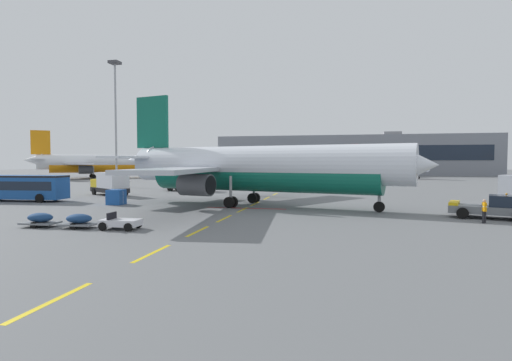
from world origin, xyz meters
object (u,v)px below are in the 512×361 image
(airliner_far_center, at_px, (98,163))
(ground_crew_worker, at_px, (484,209))
(catering_truck, at_px, (110,183))
(airliner_foreground, at_px, (255,168))
(airliner_far_right, at_px, (385,167))
(baggage_train, at_px, (79,220))
(uld_cargo_container, at_px, (116,197))
(apron_shuttle_bus, at_px, (16,186))
(ground_power_truck, at_px, (185,180))
(pushback_tug, at_px, (494,207))
(apron_light_mast_near, at_px, (116,108))

(airliner_far_center, distance_m, ground_crew_worker, 102.56)
(ground_crew_worker, bearing_deg, catering_truck, 158.27)
(airliner_foreground, xyz_separation_m, airliner_far_right, (20.35, 76.92, -0.76))
(baggage_train, distance_m, uld_cargo_container, 15.48)
(airliner_far_center, bearing_deg, apron_shuttle_bus, -64.06)
(airliner_far_right, distance_m, apron_shuttle_bus, 91.80)
(airliner_far_center, xyz_separation_m, catering_truck, (35.81, -51.24, -2.49))
(uld_cargo_container, bearing_deg, ground_power_truck, 91.17)
(airliner_far_right, bearing_deg, airliner_foreground, -104.82)
(airliner_foreground, height_order, airliner_far_center, airliner_far_center)
(airliner_foreground, relative_size, pushback_tug, 5.25)
(airliner_far_right, bearing_deg, ground_power_truck, -121.30)
(apron_shuttle_bus, distance_m, ground_power_truck, 23.42)
(airliner_far_center, height_order, apron_light_mast_near, apron_light_mast_near)
(baggage_train, relative_size, ground_crew_worker, 4.84)
(baggage_train, distance_m, apron_light_mast_near, 50.04)
(ground_crew_worker, bearing_deg, baggage_train, -163.49)
(catering_truck, distance_m, apron_light_mast_near, 23.76)
(apron_shuttle_bus, bearing_deg, pushback_tug, -4.89)
(airliner_foreground, height_order, baggage_train, airliner_foreground)
(airliner_foreground, height_order, ground_crew_worker, airliner_foreground)
(pushback_tug, relative_size, airliner_far_right, 0.26)
(ground_crew_worker, distance_m, uld_cargo_container, 34.50)
(airliner_foreground, relative_size, catering_truck, 4.80)
(ground_crew_worker, height_order, apron_light_mast_near, apron_light_mast_near)
(airliner_far_right, distance_m, ground_power_truck, 68.40)
(airliner_far_right, xyz_separation_m, apron_shuttle_bus, (-48.66, -77.83, -1.44))
(baggage_train, distance_m, ground_crew_worker, 29.29)
(catering_truck, bearing_deg, airliner_far_center, 124.95)
(apron_light_mast_near, bearing_deg, apron_shuttle_bus, -82.84)
(ground_power_truck, distance_m, apron_light_mast_near, 22.17)
(ground_crew_worker, bearing_deg, airliner_foreground, 157.57)
(airliner_far_center, bearing_deg, ground_power_truck, -44.05)
(pushback_tug, distance_m, ground_crew_worker, 3.24)
(pushback_tug, distance_m, apron_light_mast_near, 62.52)
(uld_cargo_container, bearing_deg, apron_shuttle_bus, 175.62)
(airliner_foreground, relative_size, apron_light_mast_near, 1.51)
(ground_power_truck, relative_size, uld_cargo_container, 4.30)
(catering_truck, distance_m, ground_crew_worker, 44.36)
(airliner_foreground, xyz_separation_m, pushback_tug, (20.80, -5.11, -3.05))
(pushback_tug, height_order, uld_cargo_container, pushback_tug)
(catering_truck, relative_size, apron_light_mast_near, 0.32)
(apron_shuttle_bus, bearing_deg, baggage_train, -38.28)
(apron_shuttle_bus, bearing_deg, ground_power_truck, 55.89)
(apron_shuttle_bus, distance_m, baggage_train, 24.81)
(ground_power_truck, bearing_deg, baggage_train, -79.70)
(airliner_far_center, height_order, apron_shuttle_bus, airliner_far_center)
(airliner_far_right, height_order, uld_cargo_container, airliner_far_right)
(airliner_far_center, bearing_deg, apron_light_mast_near, -52.20)
(ground_crew_worker, height_order, uld_cargo_container, ground_crew_worker)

